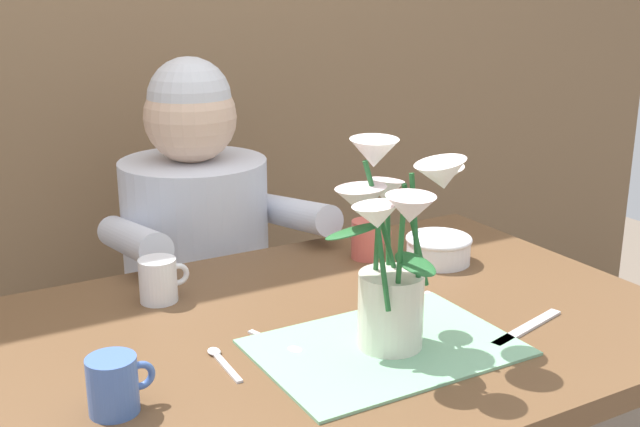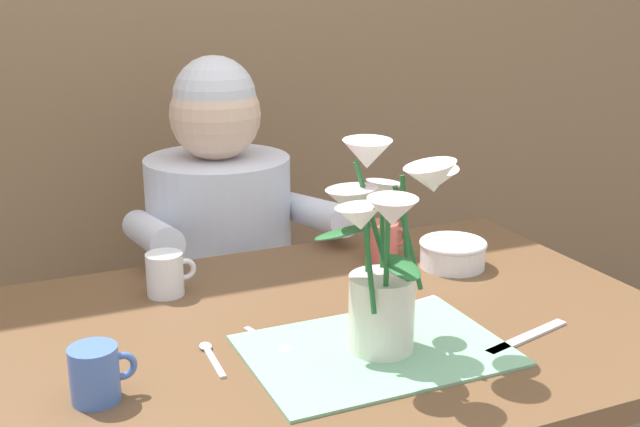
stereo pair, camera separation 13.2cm
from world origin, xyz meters
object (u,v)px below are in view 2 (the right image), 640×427
at_px(flower_vase, 385,249).
at_px(coffee_cup, 166,274).
at_px(ceramic_mug, 382,241).
at_px(seated_person, 223,293).
at_px(dinner_knife, 527,337).
at_px(ceramic_bowl, 453,253).
at_px(tea_cup, 96,374).

distance_m(flower_vase, coffee_cup, 0.46).
height_order(ceramic_mug, coffee_cup, same).
bearing_deg(flower_vase, seated_person, 92.99).
bearing_deg(dinner_knife, flower_vase, 152.33).
bearing_deg(ceramic_mug, ceramic_bowl, -40.94).
xyz_separation_m(seated_person, ceramic_bowl, (0.35, -0.47, 0.21)).
distance_m(seated_person, ceramic_bowl, 0.62).
bearing_deg(tea_cup, flower_vase, -3.97).
relative_size(ceramic_bowl, coffee_cup, 1.46).
distance_m(flower_vase, dinner_knife, 0.30).
relative_size(seated_person, flower_vase, 3.45).
bearing_deg(ceramic_bowl, flower_vase, -138.09).
relative_size(dinner_knife, tea_cup, 2.04).
bearing_deg(dinner_knife, ceramic_bowl, 63.02).
relative_size(flower_vase, dinner_knife, 1.73).
xyz_separation_m(ceramic_bowl, coffee_cup, (-0.56, 0.09, 0.01)).
bearing_deg(ceramic_bowl, seated_person, 126.43).
relative_size(seated_person, tea_cup, 12.20).
xyz_separation_m(seated_person, ceramic_mug, (0.24, -0.37, 0.22)).
bearing_deg(dinner_knife, coffee_cup, 124.64).
bearing_deg(ceramic_bowl, ceramic_mug, 139.06).
bearing_deg(ceramic_bowl, coffee_cup, 170.97).
bearing_deg(flower_vase, dinner_knife, -12.70).
relative_size(seated_person, dinner_knife, 5.97).
xyz_separation_m(seated_person, flower_vase, (0.04, -0.74, 0.35)).
distance_m(seated_person, flower_vase, 0.82).
height_order(seated_person, flower_vase, seated_person).
xyz_separation_m(ceramic_bowl, tea_cup, (-0.74, -0.25, 0.01)).
xyz_separation_m(ceramic_mug, tea_cup, (-0.63, -0.34, 0.00)).
bearing_deg(tea_cup, seated_person, 61.34).
relative_size(coffee_cup, tea_cup, 1.00).
xyz_separation_m(coffee_cup, tea_cup, (-0.17, -0.34, 0.00)).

